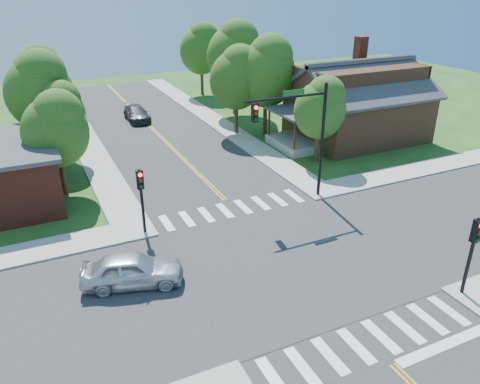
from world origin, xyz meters
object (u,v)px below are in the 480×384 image
house_ne (358,99)px  car_dgrey (137,114)px  signal_mast_ne (299,126)px  signal_pole_nw (141,190)px  car_silver (132,270)px  signal_pole_se (474,243)px

house_ne → car_dgrey: (-15.69, 13.14, -2.65)m
signal_mast_ne → house_ne: 14.23m
signal_pole_nw → house_ne: size_ratio=0.29×
signal_mast_ne → car_dgrey: 22.63m
signal_mast_ne → car_silver: signal_mast_ne is taller
house_ne → signal_pole_nw: bearing=-157.3°
signal_mast_ne → car_silver: size_ratio=1.48×
house_ne → car_dgrey: bearing=140.1°
signal_mast_ne → house_ne: (11.19, 8.65, -1.52)m
car_silver → car_dgrey: (6.69, 26.07, -0.09)m
car_silver → car_dgrey: car_silver is taller
signal_pole_se → house_ne: 22.03m
signal_pole_nw → house_ne: bearing=22.7°
car_dgrey → house_ne: bearing=-39.3°
signal_pole_nw → car_silver: (-1.67, -4.27, -1.89)m
signal_pole_nw → car_dgrey: bearing=77.0°
signal_pole_nw → house_ne: (20.71, 8.66, 0.67)m
signal_mast_ne → signal_pole_se: bearing=-81.4°
house_ne → car_silver: house_ne is taller
signal_pole_se → signal_pole_nw: bearing=135.0°
signal_pole_nw → car_silver: signal_pole_nw is taller
house_ne → car_silver: 25.97m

